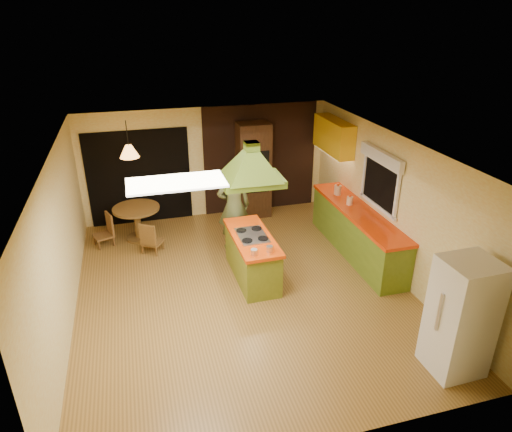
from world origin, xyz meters
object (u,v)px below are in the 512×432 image
object	(u,v)px
wall_oven	(253,170)
dining_table	(137,217)
kitchen_island	(252,256)
canister_large	(338,190)
man	(234,206)
refrigerator	(461,317)

from	to	relation	value
wall_oven	dining_table	world-z (taller)	wall_oven
kitchen_island	wall_oven	distance (m)	2.83
wall_oven	canister_large	size ratio (longest dim) A/B	10.95
kitchen_island	wall_oven	bearing A→B (deg)	73.58
man	refrigerator	xyz separation A→B (m)	(2.05, -4.09, -0.08)
kitchen_island	refrigerator	size ratio (longest dim) A/B	1.01
man	refrigerator	distance (m)	4.57
kitchen_island	refrigerator	bearing A→B (deg)	-56.25
dining_table	wall_oven	bearing A→B (deg)	12.23
refrigerator	man	bearing A→B (deg)	115.38
refrigerator	kitchen_island	bearing A→B (deg)	123.22
refrigerator	dining_table	distance (m)	6.34
kitchen_island	wall_oven	xyz separation A→B (m)	(0.75, 2.65, 0.66)
man	canister_large	world-z (taller)	man
dining_table	canister_large	world-z (taller)	canister_large
wall_oven	man	bearing A→B (deg)	-117.98
kitchen_island	canister_large	xyz separation A→B (m)	(2.14, 1.15, 0.60)
kitchen_island	canister_large	size ratio (longest dim) A/B	8.38
kitchen_island	canister_large	bearing A→B (deg)	27.61
man	canister_large	distance (m)	2.20
dining_table	refrigerator	bearing A→B (deg)	-52.01
kitchen_island	dining_table	xyz separation A→B (m)	(-1.90, 2.08, 0.08)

